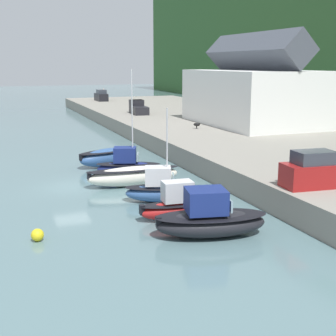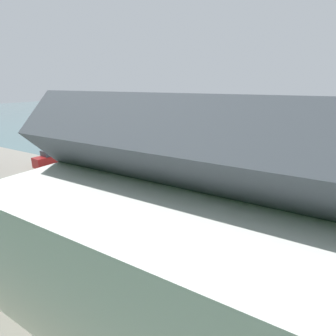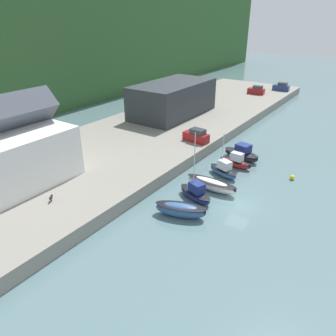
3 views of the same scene
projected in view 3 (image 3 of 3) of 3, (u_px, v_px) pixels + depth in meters
The scene contains 14 objects.
ground_plane at pixel (238, 205), 38.80m from camera, with size 320.00×320.00×0.00m, color slate.
quay_promenade at pixel (104, 156), 49.72m from camera, with size 130.96×23.92×1.69m.
yacht_club_building at pixel (173, 99), 65.90m from camera, with size 18.70×9.60×6.46m.
moored_boat_0 at pixel (181, 210), 36.25m from camera, with size 3.65×6.10×1.56m.
moored_boat_1 at pixel (195, 193), 39.60m from camera, with size 3.45×5.42×8.43m.
moored_boat_2 at pixel (211, 184), 41.74m from camera, with size 1.93×7.03×1.44m.
moored_boat_3 at pixel (223, 170), 45.33m from camera, with size 3.15×5.09×6.11m.
moored_boat_4 at pixel (235, 162), 48.00m from camera, with size 1.86×5.12×2.27m.
moored_boat_5 at pixel (241, 154), 50.43m from camera, with size 3.59×6.29×2.54m.
parked_car_1 at pixel (196, 136), 52.74m from camera, with size 2.21×4.36×2.16m.
parked_car_2 at pixel (256, 90), 83.87m from camera, with size 2.16×4.34×2.16m.
parked_car_3 at pixel (281, 87), 87.60m from camera, with size 1.91×4.25×2.16m.
dog_on_quay at pixel (51, 198), 36.06m from camera, with size 0.83×0.71×0.68m.
mooring_buoy_0 at pixel (292, 177), 44.49m from camera, with size 0.65×0.65×0.65m.
Camera 3 is at (-32.09, -11.92, 20.56)m, focal length 35.00 mm.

